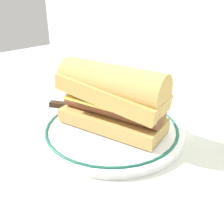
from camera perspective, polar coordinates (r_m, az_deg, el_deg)
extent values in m
plane|color=beige|center=(0.54, -2.34, -3.82)|extent=(1.50, 1.50, 0.00)
cylinder|color=white|center=(0.52, 0.00, -3.80)|extent=(0.28, 0.28, 0.01)
torus|color=#195947|center=(0.52, 0.00, -3.23)|extent=(0.26, 0.26, 0.01)
cube|color=tan|center=(0.51, 0.00, -1.69)|extent=(0.22, 0.14, 0.03)
cylinder|color=brown|center=(0.49, -0.86, 0.34)|extent=(0.20, 0.08, 0.03)
cylinder|color=brown|center=(0.51, 0.83, 1.55)|extent=(0.20, 0.08, 0.03)
cube|color=#EFC64C|center=(0.49, 0.00, 2.62)|extent=(0.18, 0.12, 0.01)
cube|color=tan|center=(0.49, 0.00, 4.49)|extent=(0.22, 0.14, 0.06)
cylinder|color=tan|center=(0.48, 0.00, 6.14)|extent=(0.22, 0.13, 0.07)
cube|color=silver|center=(0.67, -16.52, 1.88)|extent=(0.08, 0.06, 0.01)
cube|color=black|center=(0.64, -10.96, 1.54)|extent=(0.05, 0.04, 0.01)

